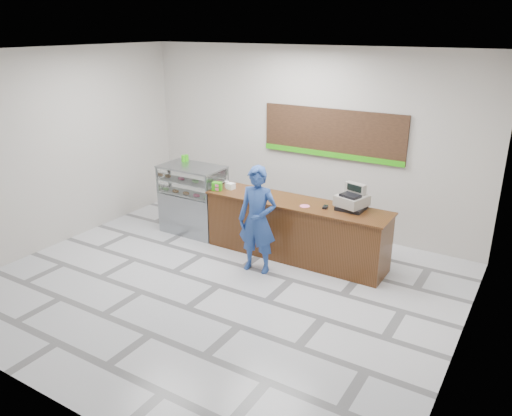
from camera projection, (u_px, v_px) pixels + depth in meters
The scene contains 16 objects.
floor at pixel (218, 286), 7.81m from camera, with size 7.00×7.00×0.00m, color silver.
back_wall at pixel (306, 140), 9.60m from camera, with size 7.00×7.00×0.00m, color beige.
ceiling at pixel (211, 52), 6.59m from camera, with size 7.00×7.00×0.00m, color silver.
sales_counter at pixel (295, 230), 8.60m from camera, with size 3.26×0.76×1.03m.
display_case at pixel (193, 199), 9.63m from camera, with size 1.22×0.72×1.33m.
menu_board at pixel (332, 134), 9.24m from camera, with size 2.80×0.06×0.90m.
cash_register at pixel (352, 200), 8.04m from camera, with size 0.53×0.55×0.40m.
card_terminal at pixel (325, 207), 8.12m from camera, with size 0.07×0.14×0.04m, color black.
serving_tray at pixel (258, 196), 8.65m from camera, with size 0.36×0.27×0.02m.
napkin_box at pixel (231, 186), 9.05m from camera, with size 0.13×0.13×0.11m, color white.
straw_cup at pixel (227, 184), 9.13m from camera, with size 0.08×0.08×0.12m, color silver.
promo_box at pixel (217, 186), 8.97m from camera, with size 0.17×0.11×0.15m, color #31B211.
donut_decal at pixel (305, 206), 8.21m from camera, with size 0.17×0.17×0.00m, color pink.
green_cup_left at pixel (187, 158), 9.74m from camera, with size 0.08×0.08×0.12m, color #31B211.
green_cup_right at pixel (184, 158), 9.69m from camera, with size 0.08×0.08×0.13m, color #31B211.
customer at pixel (258, 220), 8.02m from camera, with size 0.65×0.43×1.78m, color navy.
Camera 1 is at (4.11, -5.58, 3.84)m, focal length 35.00 mm.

